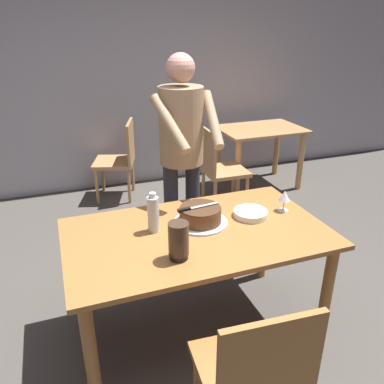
{
  "coord_description": "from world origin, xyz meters",
  "views": [
    {
      "loc": [
        -0.72,
        -1.88,
        1.9
      ],
      "look_at": [
        0.06,
        0.24,
        0.9
      ],
      "focal_mm": 36.03,
      "sensor_mm": 36.0,
      "label": 1
    }
  ],
  "objects_px": {
    "hurricane_lamp": "(179,241)",
    "background_table": "(260,141)",
    "person_cutting_cake": "(182,146)",
    "background_chair_0": "(219,166)",
    "plate_stack": "(251,213)",
    "water_bottle": "(153,214)",
    "cake_knife": "(190,209)",
    "wine_glass_near": "(284,196)",
    "cake_on_platter": "(200,216)",
    "chair_near_side": "(254,373)",
    "background_chair_1": "(120,157)",
    "main_dining_table": "(197,247)"
  },
  "relations": [
    {
      "from": "cake_on_platter",
      "to": "hurricane_lamp",
      "type": "height_order",
      "value": "hurricane_lamp"
    },
    {
      "from": "plate_stack",
      "to": "wine_glass_near",
      "type": "relative_size",
      "value": 1.53
    },
    {
      "from": "cake_on_platter",
      "to": "chair_near_side",
      "type": "bearing_deg",
      "value": -96.54
    },
    {
      "from": "cake_on_platter",
      "to": "wine_glass_near",
      "type": "distance_m",
      "value": 0.59
    },
    {
      "from": "background_chair_0",
      "to": "water_bottle",
      "type": "bearing_deg",
      "value": -125.67
    },
    {
      "from": "person_cutting_cake",
      "to": "background_chair_1",
      "type": "distance_m",
      "value": 1.77
    },
    {
      "from": "hurricane_lamp",
      "to": "background_table",
      "type": "distance_m",
      "value": 2.96
    },
    {
      "from": "main_dining_table",
      "to": "plate_stack",
      "type": "relative_size",
      "value": 7.1
    },
    {
      "from": "cake_on_platter",
      "to": "background_chair_0",
      "type": "xyz_separation_m",
      "value": [
        0.82,
        1.56,
        -0.31
      ]
    },
    {
      "from": "hurricane_lamp",
      "to": "background_chair_1",
      "type": "xyz_separation_m",
      "value": [
        0.14,
        2.57,
        -0.37
      ]
    },
    {
      "from": "cake_knife",
      "to": "background_table",
      "type": "height_order",
      "value": "cake_knife"
    },
    {
      "from": "chair_near_side",
      "to": "background_chair_0",
      "type": "xyz_separation_m",
      "value": [
        0.93,
        2.49,
        0.0
      ]
    },
    {
      "from": "person_cutting_cake",
      "to": "chair_near_side",
      "type": "distance_m",
      "value": 1.62
    },
    {
      "from": "person_cutting_cake",
      "to": "background_chair_0",
      "type": "bearing_deg",
      "value": 52.99
    },
    {
      "from": "background_chair_1",
      "to": "cake_on_platter",
      "type": "bearing_deg",
      "value": -87.2
    },
    {
      "from": "cake_knife",
      "to": "hurricane_lamp",
      "type": "height_order",
      "value": "hurricane_lamp"
    },
    {
      "from": "plate_stack",
      "to": "wine_glass_near",
      "type": "height_order",
      "value": "wine_glass_near"
    },
    {
      "from": "chair_near_side",
      "to": "person_cutting_cake",
      "type": "bearing_deg",
      "value": 83.04
    },
    {
      "from": "main_dining_table",
      "to": "cake_on_platter",
      "type": "xyz_separation_m",
      "value": [
        0.06,
        0.09,
        0.16
      ]
    },
    {
      "from": "cake_on_platter",
      "to": "chair_near_side",
      "type": "distance_m",
      "value": 0.98
    },
    {
      "from": "chair_near_side",
      "to": "background_chair_0",
      "type": "relative_size",
      "value": 1.0
    },
    {
      "from": "cake_knife",
      "to": "background_chair_1",
      "type": "xyz_separation_m",
      "value": [
        -0.04,
        2.25,
        -0.37
      ]
    },
    {
      "from": "cake_on_platter",
      "to": "cake_knife",
      "type": "relative_size",
      "value": 1.26
    },
    {
      "from": "cake_on_platter",
      "to": "plate_stack",
      "type": "bearing_deg",
      "value": -4.32
    },
    {
      "from": "cake_on_platter",
      "to": "chair_near_side",
      "type": "xyz_separation_m",
      "value": [
        -0.11,
        -0.92,
        -0.31
      ]
    },
    {
      "from": "wine_glass_near",
      "to": "background_chair_0",
      "type": "height_order",
      "value": "background_chair_0"
    },
    {
      "from": "cake_on_platter",
      "to": "chair_near_side",
      "type": "relative_size",
      "value": 0.38
    },
    {
      "from": "wine_glass_near",
      "to": "background_chair_0",
      "type": "relative_size",
      "value": 0.16
    },
    {
      "from": "cake_knife",
      "to": "background_table",
      "type": "bearing_deg",
      "value": 50.91
    },
    {
      "from": "cake_on_platter",
      "to": "background_chair_1",
      "type": "bearing_deg",
      "value": 92.8
    },
    {
      "from": "water_bottle",
      "to": "hurricane_lamp",
      "type": "height_order",
      "value": "water_bottle"
    },
    {
      "from": "water_bottle",
      "to": "background_chair_0",
      "type": "distance_m",
      "value": 1.96
    },
    {
      "from": "cake_on_platter",
      "to": "water_bottle",
      "type": "xyz_separation_m",
      "value": [
        -0.3,
        0.0,
        0.06
      ]
    },
    {
      "from": "wine_glass_near",
      "to": "person_cutting_cake",
      "type": "relative_size",
      "value": 0.08
    },
    {
      "from": "person_cutting_cake",
      "to": "background_chair_0",
      "type": "relative_size",
      "value": 1.91
    },
    {
      "from": "chair_near_side",
      "to": "wine_glass_near",
      "type": "bearing_deg",
      "value": 52.5
    },
    {
      "from": "cake_knife",
      "to": "background_table",
      "type": "relative_size",
      "value": 0.27
    },
    {
      "from": "cake_knife",
      "to": "person_cutting_cake",
      "type": "xyz_separation_m",
      "value": [
        0.15,
        0.58,
        0.21
      ]
    },
    {
      "from": "main_dining_table",
      "to": "water_bottle",
      "type": "bearing_deg",
      "value": 158.47
    },
    {
      "from": "plate_stack",
      "to": "chair_near_side",
      "type": "distance_m",
      "value": 1.04
    },
    {
      "from": "water_bottle",
      "to": "background_chair_0",
      "type": "bearing_deg",
      "value": 54.33
    },
    {
      "from": "plate_stack",
      "to": "background_table",
      "type": "height_order",
      "value": "plate_stack"
    },
    {
      "from": "plate_stack",
      "to": "person_cutting_cake",
      "type": "xyz_separation_m",
      "value": [
        -0.26,
        0.6,
        0.31
      ]
    },
    {
      "from": "chair_near_side",
      "to": "background_table",
      "type": "xyz_separation_m",
      "value": [
        1.67,
        2.92,
        0.09
      ]
    },
    {
      "from": "background_chair_0",
      "to": "background_chair_1",
      "type": "xyz_separation_m",
      "value": [
        -0.93,
        0.68,
        0.0
      ]
    },
    {
      "from": "background_table",
      "to": "background_chair_1",
      "type": "distance_m",
      "value": 1.69
    },
    {
      "from": "cake_on_platter",
      "to": "wine_glass_near",
      "type": "bearing_deg",
      "value": -2.61
    },
    {
      "from": "cake_knife",
      "to": "chair_near_side",
      "type": "bearing_deg",
      "value": -92.15
    },
    {
      "from": "person_cutting_cake",
      "to": "background_table",
      "type": "bearing_deg",
      "value": 43.9
    },
    {
      "from": "cake_knife",
      "to": "water_bottle",
      "type": "distance_m",
      "value": 0.23
    }
  ]
}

